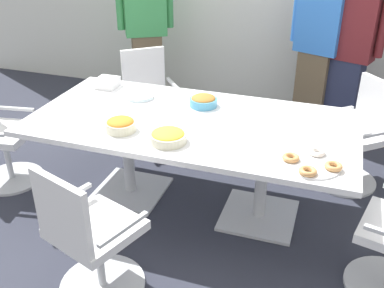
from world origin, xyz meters
TOP-DOWN VIEW (x-y plane):
  - ground_plane at (0.00, 0.00)m, footprint 10.00×10.00m
  - conference_table at (0.00, 0.00)m, footprint 2.40×1.20m
  - office_chair_1 at (-0.27, -1.09)m, footprint 0.69×0.69m
  - office_chair_3 at (1.20, 0.78)m, footprint 0.76×0.76m
  - office_chair_4 at (-0.79, 0.98)m, footprint 0.76×0.76m
  - person_standing_0 at (-1.08, 1.63)m, footprint 0.57×0.41m
  - person_standing_1 at (0.75, 1.69)m, footprint 0.60×0.36m
  - person_standing_2 at (1.05, 1.64)m, footprint 0.60×0.35m
  - snack_bowl_chips_orange at (-0.42, -0.32)m, footprint 0.22×0.22m
  - snack_bowl_chips_yellow at (-0.04, -0.38)m, footprint 0.25×0.25m
  - snack_bowl_pretzels at (0.00, 0.28)m, footprint 0.22×0.22m
  - donut_platter at (0.90, -0.38)m, footprint 0.36×0.36m
  - plate_stack at (-0.55, 0.27)m, footprint 0.23×0.23m
  - napkin_pile at (-0.92, 0.41)m, footprint 0.18×0.18m

SIDE VIEW (x-z plane):
  - ground_plane at x=0.00m, z-range -0.01..0.00m
  - office_chair_1 at x=-0.27m, z-range -0.05..0.86m
  - office_chair_3 at x=1.20m, z-range -0.05..0.86m
  - office_chair_4 at x=-0.79m, z-range -0.05..0.86m
  - conference_table at x=0.00m, z-range 0.25..1.00m
  - plate_stack at x=-0.55m, z-range 0.75..0.78m
  - donut_platter at x=0.90m, z-range 0.74..0.79m
  - napkin_pile at x=-0.92m, z-range 0.75..0.83m
  - snack_bowl_chips_yellow at x=-0.04m, z-range 0.75..0.84m
  - snack_bowl_pretzels at x=0.00m, z-range 0.75..0.84m
  - snack_bowl_chips_orange at x=-0.42m, z-range 0.75..0.85m
  - person_standing_2 at x=1.05m, z-range 0.04..1.80m
  - person_standing_1 at x=0.75m, z-range 0.05..1.86m
  - person_standing_0 at x=-1.08m, z-range 0.05..1.94m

